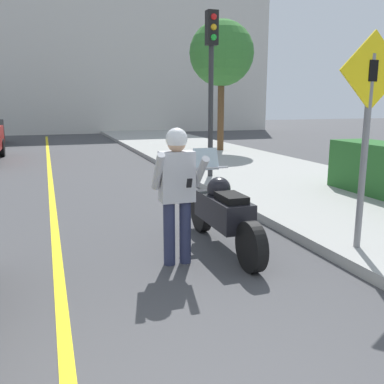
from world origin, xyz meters
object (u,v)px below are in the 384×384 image
at_px(motorcycle, 223,212).
at_px(crossing_sign, 367,122).
at_px(person_biker, 177,183).
at_px(traffic_light, 211,64).
at_px(street_tree, 222,54).

height_order(motorcycle, crossing_sign, crossing_sign).
height_order(person_biker, crossing_sign, crossing_sign).
bearing_deg(traffic_light, motorcycle, -109.33).
distance_m(traffic_light, street_tree, 5.90).
relative_size(motorcycle, person_biker, 1.39).
bearing_deg(motorcycle, crossing_sign, -31.01).
distance_m(crossing_sign, traffic_light, 5.58).
bearing_deg(crossing_sign, street_tree, 76.42).
bearing_deg(street_tree, traffic_light, -114.89).
bearing_deg(motorcycle, traffic_light, 70.67).
xyz_separation_m(motorcycle, person_biker, (-0.73, -0.35, 0.50)).
distance_m(person_biker, traffic_light, 5.76).
bearing_deg(street_tree, person_biker, -115.14).
bearing_deg(traffic_light, crossing_sign, -91.51).
bearing_deg(person_biker, traffic_light, 64.59).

